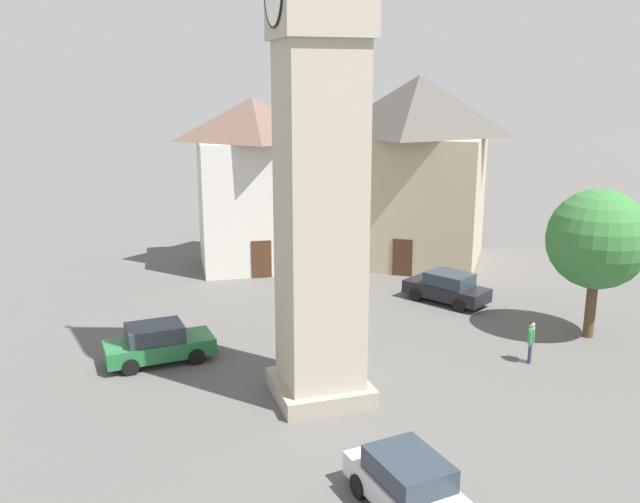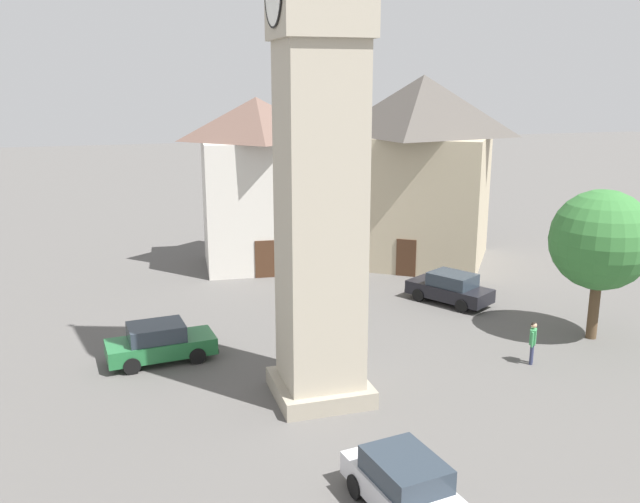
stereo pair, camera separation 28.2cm
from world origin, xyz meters
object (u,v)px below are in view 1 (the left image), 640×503
at_px(car_blue_kerb, 158,343).
at_px(building_shop_left, 417,168).
at_px(car_silver_kerb, 447,288).
at_px(car_white_side, 411,487).
at_px(clock_tower, 320,24).
at_px(tree, 598,239).
at_px(pedestrian, 531,338).
at_px(building_corner_back, 254,182).

distance_m(car_blue_kerb, building_shop_left, 20.21).
bearing_deg(car_silver_kerb, car_white_side, 149.13).
bearing_deg(building_shop_left, car_white_side, 154.61).
bearing_deg(building_shop_left, clock_tower, 145.23).
bearing_deg(car_blue_kerb, car_silver_kerb, -77.44).
bearing_deg(clock_tower, tree, -81.62).
relative_size(car_blue_kerb, building_shop_left, 0.38).
relative_size(pedestrian, tree, 0.27).
xyz_separation_m(car_white_side, building_shop_left, (22.83, -10.83, 4.82)).
relative_size(car_white_side, building_shop_left, 0.39).
relative_size(car_silver_kerb, tree, 0.69).
relative_size(car_blue_kerb, pedestrian, 2.53).
relative_size(car_white_side, pedestrian, 2.56).
bearing_deg(tree, pedestrian, 111.95).
bearing_deg(car_blue_kerb, building_shop_left, -55.09).
distance_m(car_blue_kerb, pedestrian, 14.36).
xyz_separation_m(car_blue_kerb, building_shop_left, (11.23, -16.10, 4.82)).
relative_size(tree, building_corner_back, 0.65).
xyz_separation_m(car_blue_kerb, car_white_side, (-11.59, -5.26, 0.00)).
xyz_separation_m(tree, building_corner_back, (15.51, 11.09, 0.69)).
bearing_deg(tree, building_shop_left, 6.39).
height_order(car_blue_kerb, tree, tree).
bearing_deg(car_white_side, clock_tower, 1.46).
bearing_deg(building_shop_left, car_silver_kerb, 165.91).
relative_size(clock_tower, car_white_side, 4.83).
xyz_separation_m(pedestrian, tree, (1.61, -4.00, 3.24)).
xyz_separation_m(car_blue_kerb, car_silver_kerb, (3.13, -14.06, 0.00)).
height_order(clock_tower, building_shop_left, clock_tower).
height_order(car_white_side, building_corner_back, building_corner_back).
xyz_separation_m(tree, building_shop_left, (14.01, 1.57, 1.32)).
distance_m(tree, building_corner_back, 19.08).
height_order(car_silver_kerb, tree, tree).
bearing_deg(pedestrian, car_blue_kerb, 72.19).
relative_size(car_white_side, tree, 0.68).
xyz_separation_m(pedestrian, building_corner_back, (17.12, 7.10, 3.94)).
distance_m(clock_tower, car_blue_kerb, 13.40).
bearing_deg(building_shop_left, building_corner_back, 81.07).
relative_size(car_silver_kerb, car_white_side, 1.02).
xyz_separation_m(pedestrian, building_shop_left, (15.62, -2.43, 4.57)).
bearing_deg(building_shop_left, car_blue_kerb, 124.91).
relative_size(clock_tower, car_silver_kerb, 4.75).
height_order(pedestrian, building_shop_left, building_shop_left).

